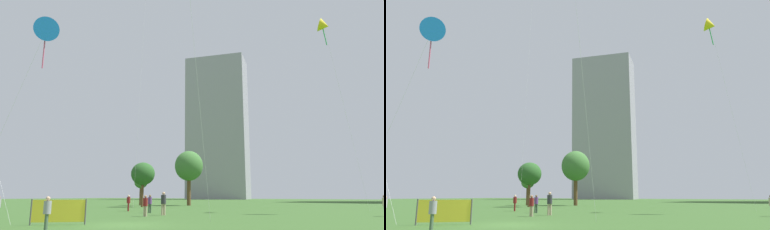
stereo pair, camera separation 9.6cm
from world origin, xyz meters
TOP-DOWN VIEW (x-y plane):
  - ground at (0.00, 0.00)m, footprint 280.00×280.00m
  - person_standing_1 at (-3.68, 9.04)m, footprint 0.42×0.42m
  - person_standing_2 at (-11.18, 13.36)m, footprint 0.36×0.36m
  - person_standing_3 at (-0.65, -4.48)m, footprint 0.35×0.35m
  - person_standing_5 at (-3.92, 6.96)m, footprint 0.36×0.36m
  - person_standing_6 at (-6.93, 11.44)m, footprint 0.36×0.36m
  - kite_flying_1 at (7.82, 22.18)m, footprint 3.06×5.02m
  - kite_flying_4 at (-9.09, 0.47)m, footprint 10.96×2.45m
  - park_tree_0 at (-23.79, 30.86)m, footprint 2.19×2.19m
  - park_tree_1 at (-16.52, 33.94)m, footprint 4.55×4.55m
  - park_tree_2 at (-18.38, 24.56)m, footprint 3.35×3.35m
  - distant_highrise_0 at (-53.17, 116.72)m, footprint 27.06×19.96m
  - event_banner at (-2.98, -1.94)m, footprint 2.23×2.01m

SIDE VIEW (x-z plane):
  - ground at x=0.00m, z-range 0.00..0.00m
  - event_banner at x=-2.98m, z-range 0.04..1.45m
  - person_standing_3 at x=-0.65m, z-range 0.12..1.67m
  - person_standing_5 at x=-3.92m, z-range 0.13..1.74m
  - person_standing_6 at x=-6.93m, z-range 0.13..1.76m
  - person_standing_2 at x=-11.18m, z-range 0.13..1.76m
  - person_standing_1 at x=-3.68m, z-range 0.15..2.02m
  - park_tree_0 at x=-23.79m, z-range 1.24..5.98m
  - park_tree_2 at x=-18.38m, z-range 1.45..7.60m
  - park_tree_1 at x=-16.52m, z-range 1.85..10.48m
  - kite_flying_4 at x=-9.09m, z-range 6.52..21.67m
  - kite_flying_1 at x=7.82m, z-range 9.31..29.66m
  - distant_highrise_0 at x=-53.17m, z-range 0.00..58.88m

